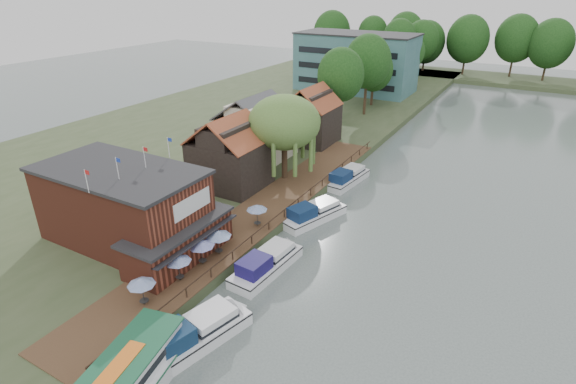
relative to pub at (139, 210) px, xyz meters
The scene contains 26 objects.
ground 14.79m from the pub, ahead, with size 260.00×260.00×0.00m, color #4B5755.
land_bank 39.61m from the pub, 113.96° to the left, with size 50.00×140.00×1.00m, color #384728.
quay_deck 13.04m from the pub, 61.39° to the left, with size 6.00×50.00×0.10m, color #47301E.
quay_rail 14.76m from the pub, 52.89° to the left, with size 0.20×49.00×1.00m, color black, non-canonical shape.
pub is the anchor object (origin of this frame).
hotel_block 71.49m from the pub, 96.43° to the left, with size 25.40×12.40×12.30m, color #38666B, non-canonical shape.
cottage_a 15.05m from the pub, 93.81° to the left, with size 8.60×7.60×8.50m, color black, non-canonical shape.
cottage_b 25.33m from the pub, 99.09° to the left, with size 9.60×8.60×8.50m, color beige, non-canonical shape.
cottage_c 34.01m from the pub, 90.00° to the left, with size 7.60×7.60×8.50m, color black, non-canonical shape.
willow 20.36m from the pub, 80.07° to the left, with size 8.60×8.60×10.43m, color #476B2D, non-canonical shape.
umbrella_0 9.31m from the pub, 43.79° to the right, with size 2.12×2.12×2.38m, color navy, non-canonical shape.
umbrella_1 7.60m from the pub, 21.01° to the right, with size 2.19×2.19×2.38m, color #1C3C9C, non-canonical shape.
umbrella_2 7.26m from the pub, ahead, with size 2.31×2.31×2.38m, color navy, non-canonical shape.
umbrella_3 7.77m from the pub, 16.62° to the left, with size 2.44×2.44×2.38m, color navy, non-canonical shape.
umbrella_4 11.13m from the pub, 47.85° to the left, with size 2.09×2.09×2.38m, color navy, non-canonical shape.
cruiser_0 13.94m from the pub, 29.82° to the right, with size 3.19×9.86×2.39m, color white, non-canonical shape.
cruiser_1 12.36m from the pub, 16.00° to the left, with size 3.00×9.28×2.22m, color white, non-canonical shape.
cruiser_2 17.78m from the pub, 51.85° to the left, with size 2.94×9.10×2.17m, color white, non-canonical shape.
cruiser_3 26.75m from the pub, 67.76° to the left, with size 2.87×8.90×2.12m, color silver, non-canonical shape.
swan 15.73m from the pub, 40.30° to the right, with size 0.44×0.44×0.44m, color white.
bank_tree_0 42.21m from the pub, 88.72° to the left, with size 7.40×7.40×13.13m, color #143811, non-canonical shape.
bank_tree_1 53.11m from the pub, 88.61° to the left, with size 8.20×8.20×14.19m, color #143811, non-canonical shape.
bank_tree_2 60.14m from the pub, 89.94° to the left, with size 7.27×7.27×11.07m, color #143811, non-canonical shape.
bank_tree_3 77.92m from the pub, 88.93° to the left, with size 7.12×7.12×12.14m, color #143811, non-canonical shape.
bank_tree_4 88.43m from the pub, 92.58° to the left, with size 7.99×7.99×14.33m, color #143811, non-canonical shape.
bank_tree_5 95.22m from the pub, 90.18° to the left, with size 8.59×8.59×13.71m, color #143811, non-canonical shape.
Camera 1 is at (15.38, -25.36, 23.28)m, focal length 28.00 mm.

